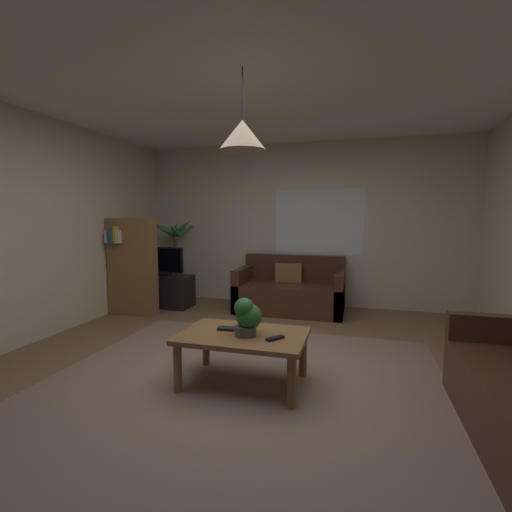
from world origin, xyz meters
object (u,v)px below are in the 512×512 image
book_on_table_0 (227,329)px  bookshelf_corner (132,266)px  potted_palm_corner (175,262)px  coffee_table (243,341)px  remote_on_table_0 (275,338)px  pendant_lamp (242,135)px  couch_under_window (290,293)px  potted_plant_on_table (247,315)px  tv_stand (164,291)px  tv (162,261)px

book_on_table_0 → bookshelf_corner: bearing=141.4°
book_on_table_0 → potted_palm_corner: size_ratio=0.11×
coffee_table → potted_palm_corner: 3.44m
remote_on_table_0 → pendant_lamp: (-0.29, 0.07, 1.61)m
remote_on_table_0 → pendant_lamp: size_ratio=0.25×
remote_on_table_0 → bookshelf_corner: bookshelf_corner is taller
couch_under_window → potted_plant_on_table: size_ratio=5.01×
coffee_table → tv_stand: bearing=132.3°
couch_under_window → tv_stand: (-1.99, -0.27, -0.02)m
tv → pendant_lamp: (2.05, -2.23, 1.33)m
couch_under_window → potted_plant_on_table: couch_under_window is taller
coffee_table → potted_palm_corner: (-2.09, 2.72, 0.29)m
book_on_table_0 → pendant_lamp: bearing=-17.8°
bookshelf_corner → potted_palm_corner: bearing=81.8°
book_on_table_0 → potted_plant_on_table: potted_plant_on_table is taller
remote_on_table_0 → tv: 3.29m
remote_on_table_0 → potted_plant_on_table: 0.30m
potted_plant_on_table → tv_stand: size_ratio=0.35×
couch_under_window → potted_palm_corner: (-2.02, 0.21, 0.39)m
couch_under_window → tv_stand: couch_under_window is taller
couch_under_window → coffee_table: size_ratio=1.51×
coffee_table → potted_plant_on_table: potted_plant_on_table is taller
couch_under_window → tv: size_ratio=2.24×
potted_plant_on_table → bookshelf_corner: size_ratio=0.23×
book_on_table_0 → couch_under_window: bearing=87.5°
potted_palm_corner → remote_on_table_0: bearing=-49.6°
potted_palm_corner → potted_plant_on_table: bearing=-52.3°
couch_under_window → coffee_table: bearing=-88.6°
coffee_table → bookshelf_corner: bookshelf_corner is taller
pendant_lamp → tv: bearing=132.6°
tv → potted_palm_corner: (-0.04, 0.50, -0.07)m
remote_on_table_0 → bookshelf_corner: (-2.53, 1.78, 0.26)m
remote_on_table_0 → couch_under_window: bearing=-44.4°
coffee_table → potted_plant_on_table: (0.04, -0.03, 0.23)m
potted_palm_corner → pendant_lamp: size_ratio=2.23×
potted_plant_on_table → tv: tv is taller
coffee_table → book_on_table_0: size_ratio=6.94×
coffee_table → tv: bearing=132.6°
couch_under_window → potted_palm_corner: size_ratio=1.12×
coffee_table → tv: (-2.05, 2.23, 0.35)m
remote_on_table_0 → pendant_lamp: 1.64m
pendant_lamp → potted_palm_corner: bearing=127.5°
couch_under_window → potted_palm_corner: 2.07m
remote_on_table_0 → potted_plant_on_table: potted_plant_on_table is taller
couch_under_window → pendant_lamp: 3.08m
tv_stand → pendant_lamp: bearing=-47.7°
tv → pendant_lamp: 3.30m
coffee_table → tv: size_ratio=1.49×
potted_palm_corner → pendant_lamp: pendant_lamp is taller
coffee_table → book_on_table_0: (-0.17, 0.05, 0.08)m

